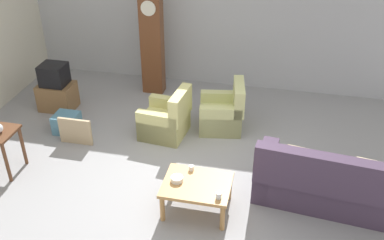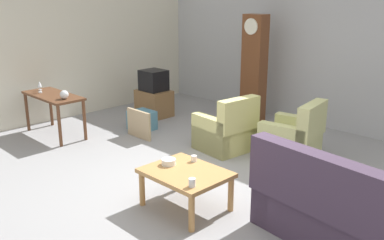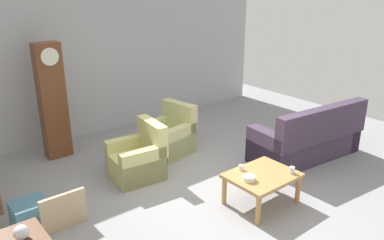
{
  "view_description": "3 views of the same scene",
  "coord_description": "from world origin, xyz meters",
  "px_view_note": "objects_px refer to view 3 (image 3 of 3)",
  "views": [
    {
      "loc": [
        1.33,
        -5.35,
        4.48
      ],
      "look_at": [
        0.05,
        0.45,
        0.87
      ],
      "focal_mm": 41.62,
      "sensor_mm": 36.0,
      "label": 1
    },
    {
      "loc": [
        3.7,
        -3.8,
        2.5
      ],
      "look_at": [
        -0.21,
        0.09,
        0.84
      ],
      "focal_mm": 40.27,
      "sensor_mm": 36.0,
      "label": 2
    },
    {
      "loc": [
        -3.48,
        -3.73,
        3.05
      ],
      "look_at": [
        0.05,
        0.64,
        1.02
      ],
      "focal_mm": 36.01,
      "sensor_mm": 36.0,
      "label": 3
    }
  ],
  "objects_px": {
    "armchair_olive_far": "(170,137)",
    "framed_picture_leaning": "(64,211)",
    "couch_floral": "(308,140)",
    "bowl_white_stacked": "(249,178)",
    "grandfather_clock": "(53,101)",
    "armchair_olive_near": "(138,159)",
    "coffee_table_wood": "(262,178)",
    "storage_box_blue": "(30,214)",
    "cup_blue_rimmed": "(292,170)",
    "glass_dome_cloche": "(21,232)",
    "cup_white_porcelain": "(241,167)"
  },
  "relations": [
    {
      "from": "armchair_olive_far",
      "to": "framed_picture_leaning",
      "type": "height_order",
      "value": "armchair_olive_far"
    },
    {
      "from": "couch_floral",
      "to": "bowl_white_stacked",
      "type": "height_order",
      "value": "couch_floral"
    },
    {
      "from": "couch_floral",
      "to": "grandfather_clock",
      "type": "xyz_separation_m",
      "value": [
        -3.5,
        2.94,
        0.69
      ]
    },
    {
      "from": "armchair_olive_near",
      "to": "coffee_table_wood",
      "type": "height_order",
      "value": "armchair_olive_near"
    },
    {
      "from": "armchair_olive_far",
      "to": "storage_box_blue",
      "type": "bearing_deg",
      "value": -165.12
    },
    {
      "from": "coffee_table_wood",
      "to": "cup_blue_rimmed",
      "type": "height_order",
      "value": "cup_blue_rimmed"
    },
    {
      "from": "glass_dome_cloche",
      "to": "coffee_table_wood",
      "type": "bearing_deg",
      "value": -3.98
    },
    {
      "from": "grandfather_clock",
      "to": "glass_dome_cloche",
      "type": "distance_m",
      "value": 3.58
    },
    {
      "from": "bowl_white_stacked",
      "to": "framed_picture_leaning",
      "type": "bearing_deg",
      "value": 150.52
    },
    {
      "from": "coffee_table_wood",
      "to": "glass_dome_cloche",
      "type": "bearing_deg",
      "value": 176.02
    },
    {
      "from": "framed_picture_leaning",
      "to": "cup_white_porcelain",
      "type": "distance_m",
      "value": 2.49
    },
    {
      "from": "armchair_olive_near",
      "to": "storage_box_blue",
      "type": "relative_size",
      "value": 2.12
    },
    {
      "from": "grandfather_clock",
      "to": "cup_white_porcelain",
      "type": "height_order",
      "value": "grandfather_clock"
    },
    {
      "from": "glass_dome_cloche",
      "to": "cup_white_porcelain",
      "type": "xyz_separation_m",
      "value": [
        3.03,
        0.06,
        -0.31
      ]
    },
    {
      "from": "couch_floral",
      "to": "armchair_olive_near",
      "type": "height_order",
      "value": "couch_floral"
    },
    {
      "from": "couch_floral",
      "to": "storage_box_blue",
      "type": "bearing_deg",
      "value": 167.54
    },
    {
      "from": "grandfather_clock",
      "to": "framed_picture_leaning",
      "type": "distance_m",
      "value": 2.51
    },
    {
      "from": "storage_box_blue",
      "to": "cup_blue_rimmed",
      "type": "distance_m",
      "value": 3.61
    },
    {
      "from": "storage_box_blue",
      "to": "framed_picture_leaning",
      "type": "bearing_deg",
      "value": -44.72
    },
    {
      "from": "cup_blue_rimmed",
      "to": "bowl_white_stacked",
      "type": "distance_m",
      "value": 0.68
    },
    {
      "from": "couch_floral",
      "to": "cup_blue_rimmed",
      "type": "bearing_deg",
      "value": -152.79
    },
    {
      "from": "framed_picture_leaning",
      "to": "couch_floral",
      "type": "bearing_deg",
      "value": -9.14
    },
    {
      "from": "armchair_olive_far",
      "to": "cup_white_porcelain",
      "type": "bearing_deg",
      "value": -94.65
    },
    {
      "from": "framed_picture_leaning",
      "to": "cup_blue_rimmed",
      "type": "bearing_deg",
      "value": -27.46
    },
    {
      "from": "armchair_olive_far",
      "to": "cup_white_porcelain",
      "type": "relative_size",
      "value": 12.11
    },
    {
      "from": "armchair_olive_near",
      "to": "coffee_table_wood",
      "type": "bearing_deg",
      "value": -62.66
    },
    {
      "from": "armchair_olive_near",
      "to": "bowl_white_stacked",
      "type": "height_order",
      "value": "armchair_olive_near"
    },
    {
      "from": "storage_box_blue",
      "to": "bowl_white_stacked",
      "type": "bearing_deg",
      "value": -31.89
    },
    {
      "from": "armchair_olive_far",
      "to": "coffee_table_wood",
      "type": "distance_m",
      "value": 2.28
    },
    {
      "from": "couch_floral",
      "to": "grandfather_clock",
      "type": "distance_m",
      "value": 4.62
    },
    {
      "from": "couch_floral",
      "to": "storage_box_blue",
      "type": "distance_m",
      "value": 4.72
    },
    {
      "from": "couch_floral",
      "to": "framed_picture_leaning",
      "type": "xyz_separation_m",
      "value": [
        -4.27,
        0.69,
        -0.1
      ]
    },
    {
      "from": "cup_white_porcelain",
      "to": "bowl_white_stacked",
      "type": "bearing_deg",
      "value": -116.6
    },
    {
      "from": "glass_dome_cloche",
      "to": "bowl_white_stacked",
      "type": "relative_size",
      "value": 0.84
    },
    {
      "from": "storage_box_blue",
      "to": "bowl_white_stacked",
      "type": "xyz_separation_m",
      "value": [
        2.49,
        -1.55,
        0.33
      ]
    },
    {
      "from": "framed_picture_leaning",
      "to": "glass_dome_cloche",
      "type": "distance_m",
      "value": 1.36
    },
    {
      "from": "armchair_olive_near",
      "to": "cup_white_porcelain",
      "type": "distance_m",
      "value": 1.75
    },
    {
      "from": "armchair_olive_near",
      "to": "framed_picture_leaning",
      "type": "relative_size",
      "value": 1.53
    },
    {
      "from": "couch_floral",
      "to": "bowl_white_stacked",
      "type": "relative_size",
      "value": 12.42
    },
    {
      "from": "cup_white_porcelain",
      "to": "bowl_white_stacked",
      "type": "xyz_separation_m",
      "value": [
        -0.14,
        -0.29,
        -0.0
      ]
    },
    {
      "from": "storage_box_blue",
      "to": "cup_white_porcelain",
      "type": "height_order",
      "value": "cup_white_porcelain"
    },
    {
      "from": "coffee_table_wood",
      "to": "cup_white_porcelain",
      "type": "height_order",
      "value": "cup_white_porcelain"
    },
    {
      "from": "framed_picture_leaning",
      "to": "storage_box_blue",
      "type": "bearing_deg",
      "value": 135.28
    },
    {
      "from": "coffee_table_wood",
      "to": "glass_dome_cloche",
      "type": "relative_size",
      "value": 6.5
    },
    {
      "from": "framed_picture_leaning",
      "to": "coffee_table_wood",
      "type": "bearing_deg",
      "value": -26.32
    },
    {
      "from": "armchair_olive_near",
      "to": "cup_blue_rimmed",
      "type": "bearing_deg",
      "value": -57.97
    },
    {
      "from": "storage_box_blue",
      "to": "bowl_white_stacked",
      "type": "relative_size",
      "value": 2.47
    },
    {
      "from": "cup_blue_rimmed",
      "to": "cup_white_porcelain",
      "type": "bearing_deg",
      "value": 133.36
    },
    {
      "from": "couch_floral",
      "to": "cup_white_porcelain",
      "type": "bearing_deg",
      "value": -173.03
    },
    {
      "from": "cup_white_porcelain",
      "to": "grandfather_clock",
      "type": "bearing_deg",
      "value": 115.62
    }
  ]
}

